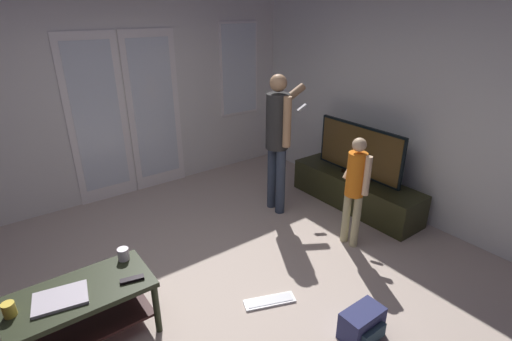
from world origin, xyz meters
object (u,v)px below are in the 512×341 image
Objects in this scene: backpack at (362,324)px; cup_by_laptop at (123,254)px; flat_screen_tv at (359,151)px; person_adult at (278,132)px; coffee_table at (83,305)px; tv_remote_black at (132,279)px; loose_keyboard at (270,301)px; cup_near_edge at (9,310)px; person_child at (355,183)px; tv_stand at (355,191)px; laptop_closed at (60,298)px.

cup_by_laptop is at bearing 133.56° from backpack.
flat_screen_tv is 1.02m from person_adult.
tv_remote_black is at bearing -19.41° from coffee_table.
backpack is 1.93m from cup_by_laptop.
coffee_table is at bearing 144.59° from backpack.
backpack is 0.74× the size of loose_keyboard.
tv_remote_black is (-0.04, -0.29, -0.04)m from cup_by_laptop.
person_adult is at bearing 14.33° from cup_near_edge.
person_child is 11.91× the size of cup_near_edge.
backpack is (-1.59, -1.41, -0.08)m from tv_stand.
tv_stand is at bearing -65.33° from flat_screen_tv.
person_adult is 4.87× the size of backpack.
loose_keyboard is 4.62× the size of cup_near_edge.
tv_remote_black is at bearing -173.36° from tv_stand.
laptop_closed is (-0.13, -0.02, 0.14)m from coffee_table.
person_child is 3.01m from cup_near_edge.
person_child is at bearing -82.10° from person_adult.
person_adult is 9.74× the size of tv_remote_black.
person_child is at bearing 44.81° from backpack.
cup_near_edge is (-0.42, 0.02, 0.18)m from coffee_table.
cup_near_edge is (-2.09, 1.21, 0.41)m from backpack.
laptop_closed reaches higher than tv_stand.
person_adult is (2.43, 0.74, 0.65)m from coffee_table.
coffee_table is 2.62m from person_adult.
tv_stand is at bearing 0.98° from cup_by_laptop.
loose_keyboard is at bearing -34.70° from cup_by_laptop.
flat_screen_tv reaches higher than laptop_closed.
flat_screen_tv is at bearing -31.77° from person_adult.
laptop_closed is at bearing -169.94° from coffee_table.
person_child reaches higher than cup_near_edge.
loose_keyboard is 4.70× the size of cup_by_laptop.
loose_keyboard is 1.61m from laptop_closed.
person_child is (2.58, -0.30, 0.36)m from coffee_table.
loose_keyboard is 1.32× the size of laptop_closed.
person_adult is 2.25m from backpack.
cup_by_laptop is at bearing 24.45° from coffee_table.
person_adult is (-0.84, 0.52, 0.79)m from tv_stand.
loose_keyboard is at bearing -20.18° from coffee_table.
cup_near_edge is (-3.69, -0.21, 0.32)m from tv_stand.
laptop_closed and tv_remote_black have the same top height.
flat_screen_tv is at bearing 37.16° from person_child.
person_adult reaches higher than laptop_closed.
loose_keyboard is (-1.24, -0.19, -0.69)m from person_child.
cup_near_edge is at bearing -176.28° from laptop_closed.
person_child is 3.39× the size of laptop_closed.
backpack is at bearing -25.46° from tv_remote_black.
person_child reaches higher than tv_stand.
coffee_table is 0.83× the size of person_child.
backpack is at bearing -138.29° from flat_screen_tv.
coffee_table is at bearing -155.55° from cup_by_laptop.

